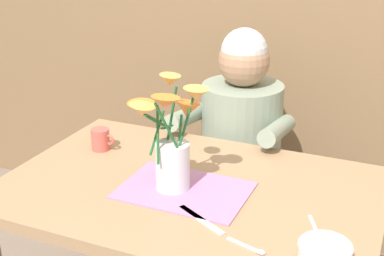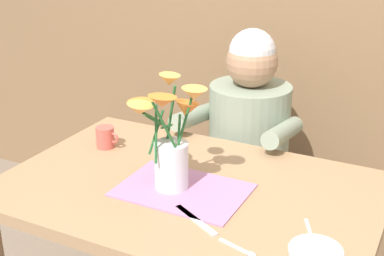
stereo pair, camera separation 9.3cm
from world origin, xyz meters
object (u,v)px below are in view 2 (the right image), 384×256
at_px(flower_vase, 169,139).
at_px(tea_cup, 106,137).
at_px(dinner_knife, 196,220).
at_px(seated_person, 247,161).

bearing_deg(flower_vase, tea_cup, 154.73).
height_order(dinner_knife, tea_cup, tea_cup).
distance_m(dinner_knife, tea_cup, 0.62).
xyz_separation_m(seated_person, tea_cup, (-0.38, -0.48, 0.22)).
relative_size(flower_vase, dinner_knife, 1.92).
bearing_deg(seated_person, tea_cup, -127.66).
xyz_separation_m(dinner_knife, tea_cup, (-0.53, 0.31, 0.04)).
height_order(flower_vase, tea_cup, flower_vase).
distance_m(seated_person, tea_cup, 0.65).
relative_size(flower_vase, tea_cup, 3.93).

